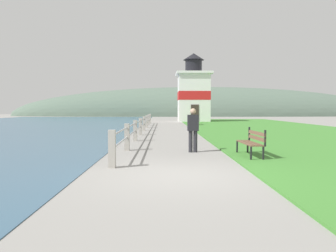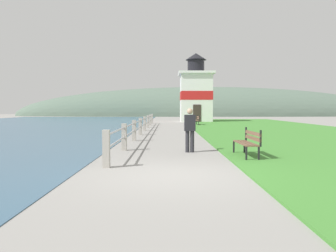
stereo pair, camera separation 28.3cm
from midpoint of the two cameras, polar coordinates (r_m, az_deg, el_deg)
The scene contains 8 objects.
ground_plane at distance 7.83m, azimuth 1.36°, elevation -8.57°, with size 160.00×160.00×0.00m, color gray.
grass_verge at distance 24.38m, azimuth 19.05°, elevation -0.72°, with size 12.00×45.92×0.06m.
seawall_railing at distance 21.26m, azimuth -4.20°, elevation 0.39°, with size 0.18×25.20×1.01m.
park_bench_near at distance 10.82m, azimuth 14.39°, elevation -2.56°, with size 0.52×1.68×0.94m.
park_bench_midway at distance 30.65m, azimuth 5.13°, elevation 1.14°, with size 0.49×1.77×0.94m.
lighthouse at distance 38.80m, azimuth 4.94°, elevation 5.74°, with size 4.11×4.11×8.02m.
person_strolling at distance 11.79m, azimuth 4.38°, elevation -0.44°, with size 0.40×0.24×1.58m.
distant_hillside at distance 68.79m, azimuth 6.72°, elevation 1.77°, with size 80.00×16.00×12.00m.
Camera 2 is at (-0.06, -7.67, 1.59)m, focal length 35.00 mm.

